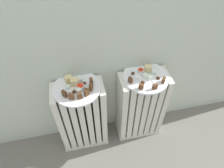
# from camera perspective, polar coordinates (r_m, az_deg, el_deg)

# --- Properties ---
(radiator_left) EXTENTS (0.31, 0.16, 0.56)m
(radiator_left) POSITION_cam_1_polar(r_m,az_deg,el_deg) (1.37, -8.35, -9.28)
(radiator_left) COLOR silver
(radiator_left) RESTS_ON ground_plane
(radiator_right) EXTENTS (0.31, 0.16, 0.56)m
(radiator_right) POSITION_cam_1_polar(r_m,az_deg,el_deg) (1.42, 8.00, -6.40)
(radiator_right) COLOR silver
(radiator_right) RESTS_ON ground_plane
(plate_left) EXTENTS (0.27, 0.27, 0.01)m
(plate_left) POSITION_cam_1_polar(r_m,az_deg,el_deg) (1.14, -9.90, -1.09)
(plate_left) COLOR white
(plate_left) RESTS_ON radiator_left
(plate_right) EXTENTS (0.27, 0.27, 0.01)m
(plate_right) POSITION_cam_1_polar(r_m,az_deg,el_deg) (1.20, 9.42, 1.95)
(plate_right) COLOR white
(plate_right) RESTS_ON radiator_right
(dark_cake_slice_left_0) EXTENTS (0.03, 0.03, 0.04)m
(dark_cake_slice_left_0) POSITION_cam_1_polar(r_m,az_deg,el_deg) (1.09, -13.26, -2.71)
(dark_cake_slice_left_0) COLOR #56351E
(dark_cake_slice_left_0) RESTS_ON plate_left
(dark_cake_slice_left_1) EXTENTS (0.03, 0.02, 0.04)m
(dark_cake_slice_left_1) POSITION_cam_1_polar(r_m,az_deg,el_deg) (1.07, -11.39, -3.45)
(dark_cake_slice_left_1) COLOR #56351E
(dark_cake_slice_left_1) RESTS_ON plate_left
(dark_cake_slice_left_2) EXTENTS (0.03, 0.02, 0.04)m
(dark_cake_slice_left_2) POSITION_cam_1_polar(r_m,az_deg,el_deg) (1.06, -9.13, -3.34)
(dark_cake_slice_left_2) COLOR #56351E
(dark_cake_slice_left_2) RESTS_ON plate_left
(dark_cake_slice_left_3) EXTENTS (0.03, 0.03, 0.04)m
(dark_cake_slice_left_3) POSITION_cam_1_polar(r_m,az_deg,el_deg) (1.07, -7.13, -2.40)
(dark_cake_slice_left_3) COLOR #56351E
(dark_cake_slice_left_3) RESTS_ON plate_left
(dark_cake_slice_left_4) EXTENTS (0.03, 0.03, 0.04)m
(dark_cake_slice_left_4) POSITION_cam_1_polar(r_m,az_deg,el_deg) (1.10, -5.95, -0.91)
(dark_cake_slice_left_4) COLOR #56351E
(dark_cake_slice_left_4) RESTS_ON plate_left
(dark_cake_slice_left_5) EXTENTS (0.02, 0.03, 0.04)m
(dark_cake_slice_left_5) POSITION_cam_1_polar(r_m,az_deg,el_deg) (1.12, -5.86, 0.69)
(dark_cake_slice_left_5) COLOR #56351E
(dark_cake_slice_left_5) RESTS_ON plate_left
(marble_cake_slice_left_0) EXTENTS (0.05, 0.04, 0.04)m
(marble_cake_slice_left_0) POSITION_cam_1_polar(r_m,az_deg,el_deg) (1.13, -10.44, 0.51)
(marble_cake_slice_left_0) COLOR beige
(marble_cake_slice_left_0) RESTS_ON plate_left
(marble_cake_slice_left_1) EXTENTS (0.05, 0.04, 0.04)m
(marble_cake_slice_left_1) POSITION_cam_1_polar(r_m,az_deg,el_deg) (1.15, -12.17, 1.29)
(marble_cake_slice_left_1) COLOR beige
(marble_cake_slice_left_1) RESTS_ON plate_left
(turkish_delight_left_0) EXTENTS (0.03, 0.03, 0.02)m
(turkish_delight_left_0) POSITION_cam_1_polar(r_m,az_deg,el_deg) (1.16, -9.16, 1.18)
(turkish_delight_left_0) COLOR white
(turkish_delight_left_0) RESTS_ON plate_left
(turkish_delight_left_1) EXTENTS (0.03, 0.03, 0.02)m
(turkish_delight_left_1) POSITION_cam_1_polar(r_m,az_deg,el_deg) (1.10, -9.38, -1.95)
(turkish_delight_left_1) COLOR white
(turkish_delight_left_1) RESTS_ON plate_left
(turkish_delight_left_2) EXTENTS (0.03, 0.03, 0.02)m
(turkish_delight_left_2) POSITION_cam_1_polar(r_m,az_deg,el_deg) (1.13, -12.33, -0.87)
(turkish_delight_left_2) COLOR white
(turkish_delight_left_2) RESTS_ON plate_left
(medjool_date_left_0) EXTENTS (0.03, 0.03, 0.02)m
(medjool_date_left_0) POSITION_cam_1_polar(r_m,az_deg,el_deg) (1.11, -10.66, -2.10)
(medjool_date_left_0) COLOR #3D1E0F
(medjool_date_left_0) RESTS_ON plate_left
(medjool_date_left_1) EXTENTS (0.02, 0.01, 0.02)m
(medjool_date_left_1) POSITION_cam_1_polar(r_m,az_deg,el_deg) (1.14, -7.89, 0.28)
(medjool_date_left_1) COLOR #3D1E0F
(medjool_date_left_1) RESTS_ON plate_left
(medjool_date_left_2) EXTENTS (0.03, 0.03, 0.02)m
(medjool_date_left_2) POSITION_cam_1_polar(r_m,az_deg,el_deg) (1.10, -11.63, -2.86)
(medjool_date_left_2) COLOR #3D1E0F
(medjool_date_left_2) RESTS_ON plate_left
(medjool_date_left_3) EXTENTS (0.02, 0.03, 0.02)m
(medjool_date_left_3) POSITION_cam_1_polar(r_m,az_deg,el_deg) (1.10, -7.28, -1.63)
(medjool_date_left_3) COLOR #3D1E0F
(medjool_date_left_3) RESTS_ON plate_left
(jam_bowl_left) EXTENTS (0.04, 0.04, 0.02)m
(jam_bowl_left) POSITION_cam_1_polar(r_m,az_deg,el_deg) (1.12, -8.92, -0.78)
(jam_bowl_left) COLOR white
(jam_bowl_left) RESTS_ON plate_left
(dark_cake_slice_right_0) EXTENTS (0.02, 0.03, 0.03)m
(dark_cake_slice_right_0) POSITION_cam_1_polar(r_m,az_deg,el_deg) (1.14, 5.19, 1.11)
(dark_cake_slice_right_0) COLOR #56351E
(dark_cake_slice_right_0) RESTS_ON plate_right
(dark_cake_slice_right_1) EXTENTS (0.03, 0.03, 0.03)m
(dark_cake_slice_right_1) POSITION_cam_1_polar(r_m,az_deg,el_deg) (1.11, 8.21, -0.75)
(dark_cake_slice_right_1) COLOR #56351E
(dark_cake_slice_right_1) RESTS_ON plate_right
(dark_cake_slice_right_2) EXTENTS (0.03, 0.02, 0.03)m
(dark_cake_slice_right_2) POSITION_cam_1_polar(r_m,az_deg,el_deg) (1.12, 11.99, -0.75)
(dark_cake_slice_right_2) COLOR #56351E
(dark_cake_slice_right_2) RESTS_ON plate_right
(dark_cake_slice_right_3) EXTENTS (0.03, 0.03, 0.03)m
(dark_cake_slice_right_3) POSITION_cam_1_polar(r_m,az_deg,el_deg) (1.17, 14.32, 1.06)
(dark_cake_slice_right_3) COLOR #56351E
(dark_cake_slice_right_3) RESTS_ON plate_right
(marble_cake_slice_right_0) EXTENTS (0.05, 0.04, 0.04)m
(marble_cake_slice_right_0) POSITION_cam_1_polar(r_m,az_deg,el_deg) (1.21, 10.06, 4.33)
(marble_cake_slice_right_0) COLOR beige
(marble_cake_slice_right_0) RESTS_ON plate_right
(turkish_delight_right_0) EXTENTS (0.03, 0.03, 0.03)m
(turkish_delight_right_0) POSITION_cam_1_polar(r_m,az_deg,el_deg) (1.17, 10.58, 1.86)
(turkish_delight_right_0) COLOR white
(turkish_delight_right_0) RESTS_ON plate_right
(turkish_delight_right_1) EXTENTS (0.03, 0.03, 0.03)m
(turkish_delight_right_1) POSITION_cam_1_polar(r_m,az_deg,el_deg) (1.18, 9.31, 2.28)
(turkish_delight_right_1) COLOR white
(turkish_delight_right_1) RESTS_ON plate_right
(turkish_delight_right_2) EXTENTS (0.02, 0.02, 0.02)m
(turkish_delight_right_2) POSITION_cam_1_polar(r_m,az_deg,el_deg) (1.16, 7.21, 1.60)
(turkish_delight_right_2) COLOR white
(turkish_delight_right_2) RESTS_ON plate_right
(turkish_delight_right_3) EXTENTS (0.03, 0.03, 0.02)m
(turkish_delight_right_3) POSITION_cam_1_polar(r_m,az_deg,el_deg) (1.21, 11.77, 3.26)
(turkish_delight_right_3) COLOR white
(turkish_delight_right_3) RESTS_ON plate_right
(medjool_date_right_0) EXTENTS (0.03, 0.03, 0.02)m
(medjool_date_right_0) POSITION_cam_1_polar(r_m,az_deg,el_deg) (1.25, 10.47, 4.90)
(medjool_date_right_0) COLOR #3D1E0F
(medjool_date_right_0) RESTS_ON plate_right
(medjool_date_right_1) EXTENTS (0.03, 0.03, 0.02)m
(medjool_date_right_1) POSITION_cam_1_polar(r_m,az_deg,el_deg) (1.19, 12.87, 1.69)
(medjool_date_right_1) COLOR #3D1E0F
(medjool_date_right_1) RESTS_ON plate_right
(medjool_date_right_2) EXTENTS (0.03, 0.03, 0.01)m
(medjool_date_right_2) POSITION_cam_1_polar(r_m,az_deg,el_deg) (1.15, 8.69, 0.46)
(medjool_date_right_2) COLOR #3D1E0F
(medjool_date_right_2) RESTS_ON plate_right
(medjool_date_right_3) EXTENTS (0.03, 0.02, 0.02)m
(medjool_date_right_3) POSITION_cam_1_polar(r_m,az_deg,el_deg) (1.19, 5.90, 3.03)
(medjool_date_right_3) COLOR #3D1E0F
(medjool_date_right_3) RESTS_ON plate_right
(jam_bowl_right) EXTENTS (0.04, 0.04, 0.02)m
(jam_bowl_right) POSITION_cam_1_polar(r_m,az_deg,el_deg) (1.21, 8.05, 3.71)
(jam_bowl_right) COLOR white
(jam_bowl_right) RESTS_ON plate_right
(fork) EXTENTS (0.02, 0.09, 0.00)m
(fork) POSITION_cam_1_polar(r_m,az_deg,el_deg) (1.19, 10.92, 1.74)
(fork) COLOR #B7B7BC
(fork) RESTS_ON plate_right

